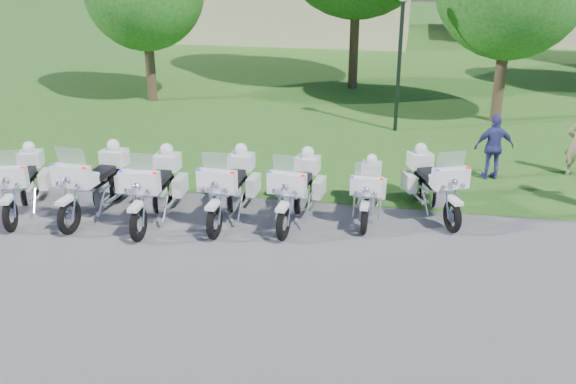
% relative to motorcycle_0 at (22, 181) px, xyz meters
% --- Properties ---
extents(ground, '(100.00, 100.00, 0.00)m').
position_rel_motorcycle_0_xyz_m(ground, '(6.81, -1.28, -0.70)').
color(ground, slate).
rests_on(ground, ground).
extents(grass_lawn, '(100.00, 48.00, 0.01)m').
position_rel_motorcycle_0_xyz_m(grass_lawn, '(6.81, 25.72, -0.70)').
color(grass_lawn, '#325F1E').
rests_on(grass_lawn, ground).
extents(motorcycle_0, '(1.26, 2.45, 1.69)m').
position_rel_motorcycle_0_xyz_m(motorcycle_0, '(0.00, 0.00, 0.00)').
color(motorcycle_0, black).
rests_on(motorcycle_0, ground).
extents(motorcycle_1, '(0.99, 2.65, 1.78)m').
position_rel_motorcycle_0_xyz_m(motorcycle_1, '(1.65, 0.23, 0.04)').
color(motorcycle_1, black).
rests_on(motorcycle_1, ground).
extents(motorcycle_2, '(0.91, 2.63, 1.77)m').
position_rel_motorcycle_0_xyz_m(motorcycle_2, '(3.04, 0.19, 0.03)').
color(motorcycle_2, black).
rests_on(motorcycle_2, ground).
extents(motorcycle_3, '(0.90, 2.61, 1.75)m').
position_rel_motorcycle_0_xyz_m(motorcycle_3, '(4.60, 0.57, 0.03)').
color(motorcycle_3, black).
rests_on(motorcycle_3, ground).
extents(motorcycle_4, '(0.98, 2.55, 1.71)m').
position_rel_motorcycle_0_xyz_m(motorcycle_4, '(6.04, 0.75, 0.01)').
color(motorcycle_4, black).
rests_on(motorcycle_4, ground).
extents(motorcycle_5, '(0.72, 2.19, 1.47)m').
position_rel_motorcycle_0_xyz_m(motorcycle_5, '(7.51, 1.20, -0.09)').
color(motorcycle_5, black).
rests_on(motorcycle_5, ground).
extents(motorcycle_6, '(1.42, 2.34, 1.67)m').
position_rel_motorcycle_0_xyz_m(motorcycle_6, '(8.88, 1.68, -0.01)').
color(motorcycle_6, black).
rests_on(motorcycle_6, ground).
extents(lamp_post, '(0.44, 0.44, 4.37)m').
position_rel_motorcycle_0_xyz_m(lamp_post, '(7.85, 7.97, 2.57)').
color(lamp_post, black).
rests_on(lamp_post, ground).
extents(building_west, '(14.56, 8.32, 4.10)m').
position_rel_motorcycle_0_xyz_m(building_west, '(0.81, 26.72, 1.36)').
color(building_west, tan).
rests_on(building_west, ground).
extents(bystander_c, '(1.04, 0.60, 1.66)m').
position_rel_motorcycle_0_xyz_m(bystander_c, '(10.40, 4.13, 0.13)').
color(bystander_c, navy).
rests_on(bystander_c, ground).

